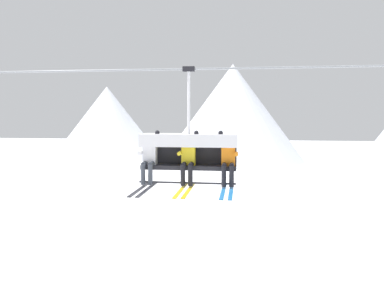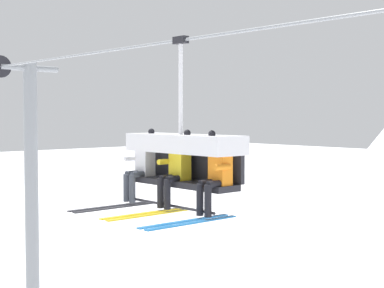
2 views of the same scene
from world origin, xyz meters
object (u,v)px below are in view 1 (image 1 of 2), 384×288
object	(u,v)px
skier_white	(149,157)
skier_yellow	(188,158)
chairlift_chair	(189,146)
skier_orange	(228,159)

from	to	relation	value
skier_white	skier_yellow	xyz separation A→B (m)	(0.95, 0.00, 0.00)
chairlift_chair	skier_orange	bearing A→B (deg)	-12.70
skier_white	skier_orange	bearing A→B (deg)	0.00
chairlift_chair	skier_white	world-z (taller)	chairlift_chair
skier_orange	skier_white	bearing A→B (deg)	180.00
chairlift_chair	skier_orange	world-z (taller)	chairlift_chair
skier_white	skier_yellow	bearing A→B (deg)	0.00
skier_yellow	skier_orange	world-z (taller)	same
skier_white	skier_yellow	distance (m)	0.95
chairlift_chair	skier_white	size ratio (longest dim) A/B	1.62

